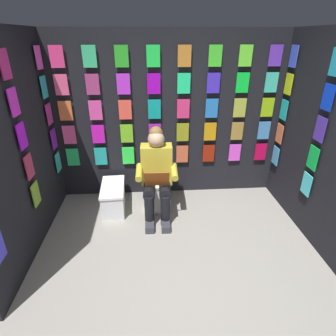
# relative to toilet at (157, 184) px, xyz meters

# --- Properties ---
(ground_plane) EXTENTS (30.00, 30.00, 0.00)m
(ground_plane) POSITION_rel_toilet_xyz_m (-0.19, 1.73, -0.33)
(ground_plane) COLOR gray
(display_wall_back) EXTENTS (3.24, 0.14, 2.30)m
(display_wall_back) POSITION_rel_toilet_xyz_m (-0.19, -0.40, 0.83)
(display_wall_back) COLOR black
(display_wall_back) RESTS_ON ground
(display_wall_left) EXTENTS (0.14, 2.09, 2.30)m
(display_wall_left) POSITION_rel_toilet_xyz_m (-1.81, 0.69, 0.82)
(display_wall_left) COLOR black
(display_wall_left) RESTS_ON ground
(display_wall_right) EXTENTS (0.14, 2.09, 2.30)m
(display_wall_right) POSITION_rel_toilet_xyz_m (1.43, 0.69, 0.82)
(display_wall_right) COLOR black
(display_wall_right) RESTS_ON ground
(toilet) EXTENTS (0.41, 0.56, 0.77)m
(toilet) POSITION_rel_toilet_xyz_m (0.00, 0.00, 0.00)
(toilet) COLOR white
(toilet) RESTS_ON ground
(person_reading) EXTENTS (0.53, 0.69, 1.19)m
(person_reading) POSITION_rel_toilet_xyz_m (0.01, 0.23, 0.27)
(person_reading) COLOR gold
(person_reading) RESTS_ON ground
(comic_longbox_near) EXTENTS (0.34, 0.65, 0.35)m
(comic_longbox_near) POSITION_rel_toilet_xyz_m (0.61, 0.06, -0.15)
(comic_longbox_near) COLOR silver
(comic_longbox_near) RESTS_ON ground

